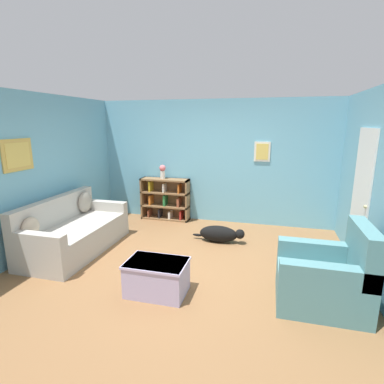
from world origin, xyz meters
TOP-DOWN VIEW (x-y plane):
  - ground_plane at (0.00, 0.00)m, footprint 14.00×14.00m
  - wall_back at (0.00, 2.25)m, footprint 5.60×0.13m
  - wall_left at (-2.55, -0.00)m, footprint 0.13×5.00m
  - wall_right at (2.55, 0.02)m, footprint 0.16×5.00m
  - couch at (-1.98, 0.04)m, footprint 0.93×1.95m
  - bookshelf at (-1.05, 2.05)m, footprint 1.08×0.30m
  - recliner_chair at (1.90, -0.57)m, footprint 0.99×0.85m
  - coffee_table at (-0.13, -0.85)m, footprint 0.76×0.51m
  - dog at (0.36, 1.01)m, footprint 0.97×0.27m
  - vase at (-1.10, 2.03)m, footprint 0.14×0.14m

SIDE VIEW (x-z plane):
  - ground_plane at x=0.00m, z-range 0.00..0.00m
  - dog at x=0.36m, z-range 0.00..0.30m
  - coffee_table at x=-0.13m, z-range 0.01..0.44m
  - couch at x=-1.98m, z-range -0.13..0.76m
  - recliner_chair at x=1.90m, z-range -0.16..0.85m
  - bookshelf at x=-1.05m, z-range -0.01..0.91m
  - vase at x=-1.10m, z-range 0.94..1.25m
  - wall_right at x=2.55m, z-range -0.01..2.59m
  - wall_back at x=0.00m, z-range 0.00..2.60m
  - wall_left at x=-2.55m, z-range 0.00..2.60m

